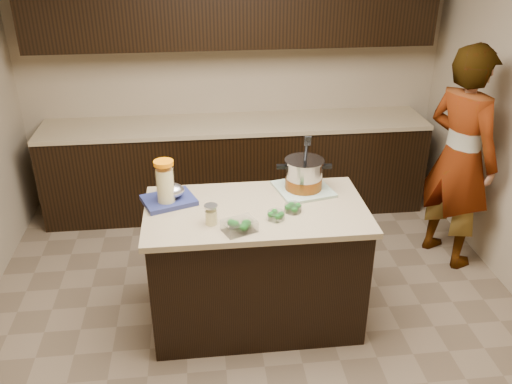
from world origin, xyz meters
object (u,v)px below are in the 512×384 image
island (256,265)px  stock_pot (304,176)px  person (460,158)px  lemonade_pitcher (165,185)px

island → stock_pot: bearing=32.1°
island → person: bearing=20.5°
island → person: person is taller
lemonade_pitcher → person: person is taller
lemonade_pitcher → stock_pot: bearing=7.0°
stock_pot → lemonade_pitcher: size_ratio=1.22×
stock_pot → island: bearing=-142.5°
stock_pot → lemonade_pitcher: bearing=-167.7°
lemonade_pitcher → person: bearing=13.0°
lemonade_pitcher → person: (2.28, 0.53, -0.14)m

